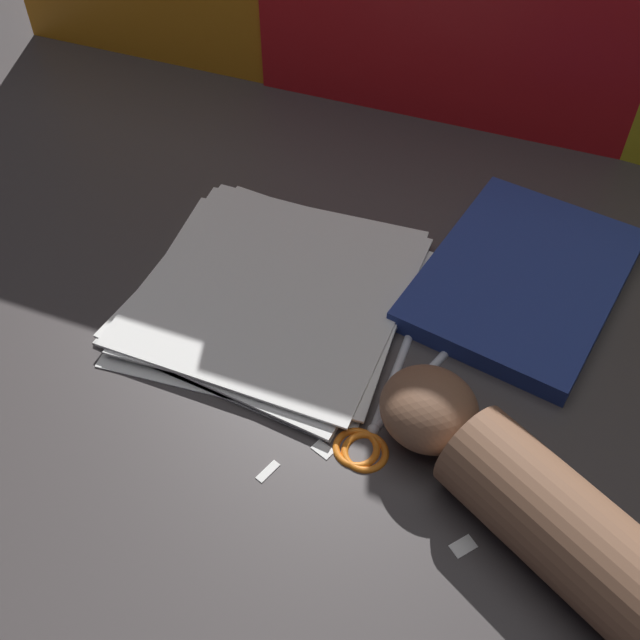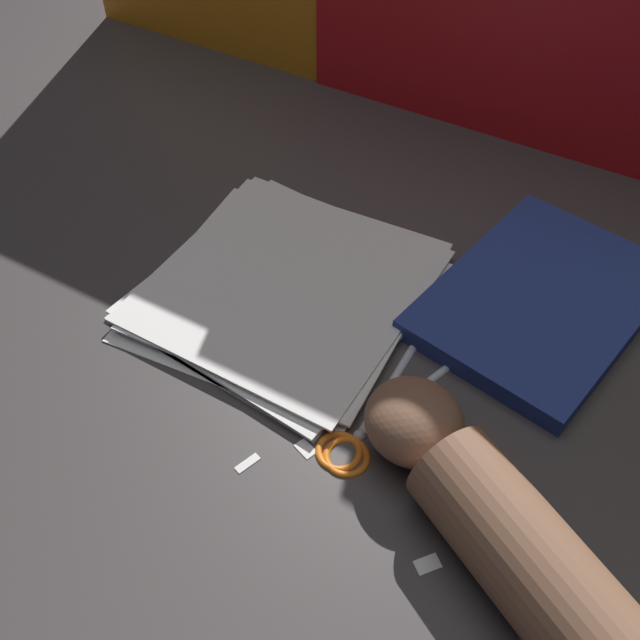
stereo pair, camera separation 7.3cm
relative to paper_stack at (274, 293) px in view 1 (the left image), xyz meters
name	(u,v)px [view 1 (the left image)]	position (x,y,z in m)	size (l,w,h in m)	color
ground_plane	(326,359)	(0.09, -0.06, -0.01)	(6.00, 6.00, 0.00)	#3D3838
paper_stack	(274,293)	(0.00, 0.00, 0.00)	(0.31, 0.32, 0.02)	white
book_closed	(523,278)	(0.25, 0.12, 0.00)	(0.24, 0.31, 0.02)	navy
scissors	(378,421)	(0.16, -0.12, 0.00)	(0.08, 0.18, 0.01)	silver
hand_forearm	(534,502)	(0.31, -0.17, 0.03)	(0.32, 0.23, 0.08)	brown
paper_scrap_near	(463,546)	(0.27, -0.21, -0.01)	(0.02, 0.03, 0.00)	white
paper_scrap_mid	(323,449)	(0.12, -0.16, -0.01)	(0.02, 0.02, 0.00)	white
paper_scrap_far	(268,471)	(0.09, -0.20, -0.01)	(0.02, 0.03, 0.00)	white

